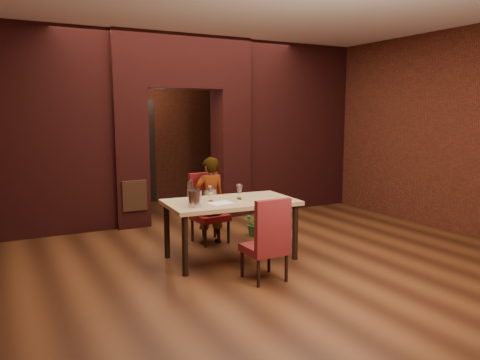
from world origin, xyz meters
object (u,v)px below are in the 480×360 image
object	(u,v)px
dining_table	(231,230)
wine_glass_b	(239,191)
wine_bucket	(195,199)
potted_plant	(255,222)
person_seated	(210,201)
wine_glass_a	(211,194)
chair_far	(210,208)
water_bottle	(190,191)
wine_glass_c	(240,192)
chair_near	(264,238)

from	to	relation	value
dining_table	wine_glass_b	xyz separation A→B (m)	(0.17, 0.09, 0.48)
wine_bucket	wine_glass_b	bearing A→B (deg)	19.33
wine_bucket	potted_plant	world-z (taller)	wine_bucket
potted_plant	person_seated	bearing A→B (deg)	-173.74
dining_table	potted_plant	xyz separation A→B (m)	(0.86, 0.87, -0.18)
wine_glass_a	wine_bucket	distance (m)	0.39
person_seated	dining_table	bearing A→B (deg)	85.42
dining_table	person_seated	size ratio (longest dim) A/B	1.30
person_seated	wine_glass_a	xyz separation A→B (m)	(-0.31, -0.72, 0.24)
chair_far	water_bottle	bearing A→B (deg)	-135.06
chair_far	wine_glass_a	bearing A→B (deg)	-119.40
dining_table	wine_bucket	xyz separation A→B (m)	(-0.56, -0.17, 0.49)
wine_glass_a	dining_table	bearing A→B (deg)	-14.92
wine_glass_a	wine_glass_b	size ratio (longest dim) A/B	1.04
wine_glass_b	potted_plant	bearing A→B (deg)	48.59
wine_glass_a	wine_glass_b	bearing A→B (deg)	3.39
dining_table	wine_glass_c	distance (m)	0.50
person_seated	wine_bucket	size ratio (longest dim) A/B	6.38
person_seated	water_bottle	distance (m)	0.93
person_seated	water_bottle	bearing A→B (deg)	49.78
wine_bucket	dining_table	bearing A→B (deg)	16.42
dining_table	wine_glass_a	bearing A→B (deg)	168.41
dining_table	wine_glass_b	size ratio (longest dim) A/B	8.94
wine_bucket	water_bottle	size ratio (longest dim) A/B	0.68
chair_near	water_bottle	distance (m)	1.18
chair_near	chair_far	bearing A→B (deg)	-93.93
water_bottle	potted_plant	bearing A→B (deg)	29.28
wine_glass_c	water_bottle	xyz separation A→B (m)	(-0.65, 0.10, 0.05)
water_bottle	potted_plant	size ratio (longest dim) A/B	0.70
potted_plant	chair_far	bearing A→B (deg)	-177.20
chair_far	wine_bucket	size ratio (longest dim) A/B	5.10
person_seated	potted_plant	size ratio (longest dim) A/B	3.05
person_seated	wine_glass_c	xyz separation A→B (m)	(0.08, -0.78, 0.23)
dining_table	chair_near	size ratio (longest dim) A/B	1.72
chair_far	water_bottle	world-z (taller)	water_bottle
chair_far	chair_near	bearing A→B (deg)	-99.15
water_bottle	potted_plant	distance (m)	1.72
potted_plant	wine_bucket	bearing A→B (deg)	-143.85
wine_glass_a	potted_plant	world-z (taller)	wine_glass_a
wine_glass_a	chair_near	bearing A→B (deg)	-75.76
potted_plant	water_bottle	bearing A→B (deg)	-150.72
potted_plant	wine_glass_b	bearing A→B (deg)	-131.41
chair_near	dining_table	bearing A→B (deg)	-91.49
wine_glass_b	wine_bucket	size ratio (longest dim) A/B	0.93
wine_glass_a	wine_glass_c	world-z (taller)	wine_glass_a
dining_table	wine_bucket	size ratio (longest dim) A/B	8.32
chair_near	wine_glass_b	size ratio (longest dim) A/B	5.20
chair_near	wine_bucket	world-z (taller)	wine_bucket
dining_table	wine_glass_b	world-z (taller)	wine_glass_b
chair_far	wine_glass_b	bearing A→B (deg)	-89.28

